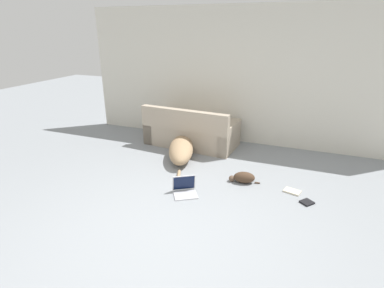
{
  "coord_description": "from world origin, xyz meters",
  "views": [
    {
      "loc": [
        1.32,
        -2.56,
        2.28
      ],
      "look_at": [
        -0.32,
        1.67,
        0.51
      ],
      "focal_mm": 28.0,
      "sensor_mm": 36.0,
      "label": 1
    }
  ],
  "objects": [
    {
      "name": "ground_plane",
      "position": [
        0.0,
        0.0,
        0.0
      ],
      "size": [
        20.0,
        20.0,
        0.0
      ],
      "primitive_type": "plane",
      "color": "gray"
    },
    {
      "name": "wall_back",
      "position": [
        0.0,
        3.44,
        1.35
      ],
      "size": [
        6.6,
        0.06,
        2.7
      ],
      "color": "beige",
      "rests_on": "ground_plane"
    },
    {
      "name": "book_cream",
      "position": [
        1.31,
        1.59,
        0.01
      ],
      "size": [
        0.27,
        0.21,
        0.02
      ],
      "rotation": [
        0.0,
        0.0,
        -0.27
      ],
      "color": "beige",
      "rests_on": "ground_plane"
    },
    {
      "name": "couch",
      "position": [
        -0.79,
        2.85,
        0.27
      ],
      "size": [
        1.89,
        1.01,
        0.82
      ],
      "rotation": [
        0.0,
        0.0,
        3.06
      ],
      "color": "tan",
      "rests_on": "ground_plane"
    },
    {
      "name": "dog",
      "position": [
        -0.73,
        2.2,
        0.17
      ],
      "size": [
        0.83,
        1.67,
        0.35
      ],
      "rotation": [
        0.0,
        0.0,
        1.92
      ],
      "color": "#A38460",
      "rests_on": "ground_plane"
    },
    {
      "name": "book_black",
      "position": [
        1.52,
        1.35,
        0.01
      ],
      "size": [
        0.22,
        0.22,
        0.02
      ],
      "rotation": [
        0.0,
        0.0,
        0.87
      ],
      "color": "black",
      "rests_on": "ground_plane"
    },
    {
      "name": "laptop_open",
      "position": [
        -0.17,
        1.0,
        0.08
      ],
      "size": [
        0.44,
        0.43,
        0.26
      ],
      "rotation": [
        0.0,
        0.0,
        0.56
      ],
      "color": "#B7B7BC",
      "rests_on": "ground_plane"
    },
    {
      "name": "cat",
      "position": [
        0.57,
        1.63,
        0.08
      ],
      "size": [
        0.49,
        0.25,
        0.18
      ],
      "rotation": [
        0.0,
        0.0,
        3.32
      ],
      "color": "#473323",
      "rests_on": "ground_plane"
    }
  ]
}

